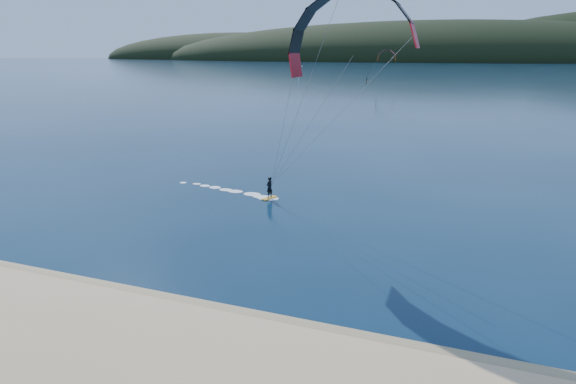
{
  "coord_description": "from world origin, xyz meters",
  "views": [
    {
      "loc": [
        11.84,
        -13.43,
        12.31
      ],
      "look_at": [
        3.27,
        10.0,
        5.0
      ],
      "focal_mm": 29.87,
      "sensor_mm": 36.0,
      "label": 1
    }
  ],
  "objects": [
    {
      "name": "kitesurfer_far",
      "position": [
        -20.51,
        193.28,
        9.31
      ],
      "size": [
        13.0,
        6.34,
        12.57
      ],
      "color": "orange",
      "rests_on": "ground"
    },
    {
      "name": "ground",
      "position": [
        0.0,
        0.0,
        0.0
      ],
      "size": [
        1800.0,
        1800.0,
        0.0
      ],
      "primitive_type": "plane",
      "color": "#061A32",
      "rests_on": "ground"
    },
    {
      "name": "sailboat",
      "position": [
        -127.18,
        393.27,
        0.73
      ],
      "size": [
        7.16,
        4.43,
        9.97
      ],
      "color": "white",
      "rests_on": "ground"
    },
    {
      "name": "kitesurfer_near",
      "position": [
        4.15,
        19.59,
        11.74
      ],
      "size": [
        23.19,
        7.16,
        15.33
      ],
      "color": "orange",
      "rests_on": "ground"
    },
    {
      "name": "wet_sand",
      "position": [
        0.0,
        4.5,
        0.05
      ],
      "size": [
        220.0,
        2.5,
        0.1
      ],
      "color": "#88724F",
      "rests_on": "ground"
    },
    {
      "name": "headland",
      "position": [
        0.63,
        745.28,
        0.0
      ],
      "size": [
        1200.0,
        310.0,
        140.0
      ],
      "color": "black",
      "rests_on": "ground"
    }
  ]
}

